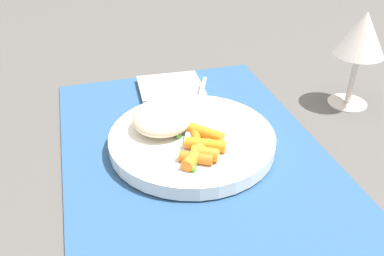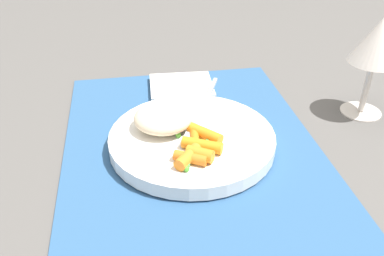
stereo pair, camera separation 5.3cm
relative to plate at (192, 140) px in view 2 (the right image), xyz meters
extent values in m
plane|color=#565451|center=(0.00, 0.00, -0.02)|extent=(2.40, 2.40, 0.00)
cube|color=#2D5684|center=(0.00, 0.00, -0.01)|extent=(0.50, 0.36, 0.01)
cylinder|color=white|center=(0.00, 0.00, 0.00)|extent=(0.24, 0.24, 0.02)
ellipsoid|color=beige|center=(-0.02, -0.04, 0.03)|extent=(0.08, 0.08, 0.03)
cylinder|color=orange|center=(0.02, 0.00, 0.02)|extent=(0.04, 0.02, 0.01)
cylinder|color=orange|center=(0.06, -0.02, 0.02)|extent=(0.04, 0.04, 0.02)
cylinder|color=orange|center=(0.04, 0.01, 0.02)|extent=(0.04, 0.06, 0.02)
cylinder|color=orange|center=(0.01, 0.02, 0.02)|extent=(0.05, 0.05, 0.02)
cylinder|color=orange|center=(0.06, -0.01, 0.02)|extent=(0.03, 0.04, 0.01)
cylinder|color=orange|center=(0.06, 0.00, 0.02)|extent=(0.03, 0.04, 0.02)
sphere|color=#4B9A3B|center=(0.03, 0.02, 0.01)|extent=(0.01, 0.01, 0.01)
sphere|color=#58A843|center=(0.07, -0.02, 0.01)|extent=(0.01, 0.01, 0.01)
sphere|color=#4F9539|center=(0.01, 0.01, 0.01)|extent=(0.01, 0.01, 0.01)
sphere|color=#459539|center=(0.05, -0.02, 0.01)|extent=(0.01, 0.01, 0.01)
sphere|color=green|center=(0.04, -0.01, 0.01)|extent=(0.01, 0.01, 0.01)
sphere|color=#549946|center=(0.08, -0.02, 0.01)|extent=(0.01, 0.01, 0.01)
sphere|color=green|center=(0.08, -0.02, 0.01)|extent=(0.01, 0.01, 0.01)
sphere|color=#4D9A3C|center=(0.00, 0.01, 0.01)|extent=(0.01, 0.01, 0.01)
sphere|color=#57B135|center=(0.01, -0.02, 0.01)|extent=(0.01, 0.01, 0.01)
sphere|color=#588D31|center=(0.06, 0.00, 0.01)|extent=(0.01, 0.01, 0.01)
cube|color=silver|center=(0.01, -0.01, 0.01)|extent=(0.05, 0.03, 0.01)
cube|color=silver|center=(-0.08, 0.04, 0.01)|extent=(0.15, 0.07, 0.01)
cylinder|color=silver|center=(-0.06, 0.29, -0.01)|extent=(0.07, 0.07, 0.00)
cylinder|color=silver|center=(-0.06, 0.29, 0.03)|extent=(0.01, 0.01, 0.09)
cone|color=silver|center=(-0.06, 0.29, 0.11)|extent=(0.08, 0.08, 0.07)
cube|color=white|center=(-0.18, 0.01, -0.01)|extent=(0.10, 0.12, 0.01)
camera|label=1|loc=(0.47, -0.13, 0.33)|focal=39.06mm
camera|label=2|loc=(0.49, -0.08, 0.33)|focal=39.06mm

